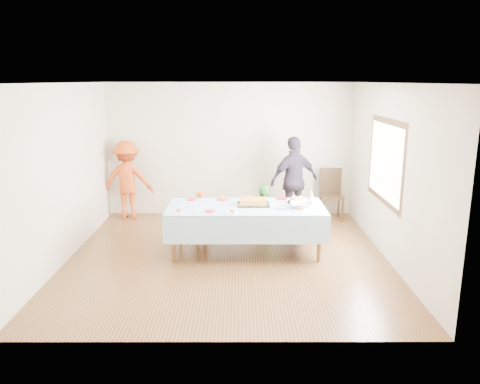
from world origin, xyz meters
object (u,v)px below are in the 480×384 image
object	(u,v)px
adult_left	(128,180)
party_table	(246,209)
birthday_cake	(253,202)
dining_chair	(331,191)

from	to	relation	value
adult_left	party_table	bearing A→B (deg)	137.71
birthday_cake	adult_left	size ratio (longest dim) A/B	0.33
dining_chair	birthday_cake	bearing A→B (deg)	-130.97
party_table	dining_chair	xyz separation A→B (m)	(1.74, 1.95, -0.16)
dining_chair	adult_left	xyz separation A→B (m)	(-4.10, 0.06, 0.22)
party_table	dining_chair	bearing A→B (deg)	48.20
birthday_cake	adult_left	bearing A→B (deg)	142.36
party_table	dining_chair	world-z (taller)	dining_chair
party_table	adult_left	xyz separation A→B (m)	(-2.36, 2.00, 0.06)
birthday_cake	dining_chair	bearing A→B (deg)	48.92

